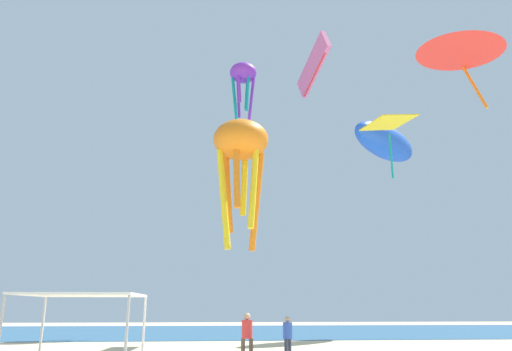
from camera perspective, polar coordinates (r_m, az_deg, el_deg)
name	(u,v)px	position (r m, az deg, el deg)	size (l,w,h in m)	color
ocean_strip	(204,331)	(43.68, -6.28, -18.16)	(110.00, 25.13, 0.03)	#28608C
canopy_tent	(83,299)	(13.57, -20.12, -13.78)	(2.91, 2.86, 2.37)	#B2B2B7
person_near_tent	(288,333)	(21.02, 3.84, -18.45)	(0.39, 0.39, 1.66)	#33384C
person_leftmost	(247,332)	(19.95, -1.09, -18.38)	(0.48, 0.43, 1.81)	brown
kite_octopus_purple	(243,76)	(43.49, -1.56, 11.93)	(3.30, 3.30, 5.69)	purple
kite_parafoil_pink	(313,66)	(36.68, 6.92, 12.94)	(1.59, 5.39, 3.32)	pink
kite_inflatable_blue	(385,142)	(38.25, 15.31, 3.91)	(8.23, 8.09, 3.50)	blue
kite_diamond_yellow	(389,126)	(27.02, 15.71, 5.81)	(2.83, 2.84, 3.38)	yellow
kite_delta_red	(459,46)	(22.40, 23.32, 14.20)	(5.03, 5.03, 2.93)	red
kite_octopus_orange	(241,146)	(25.66, -1.84, 3.52)	(3.68, 3.68, 7.06)	orange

